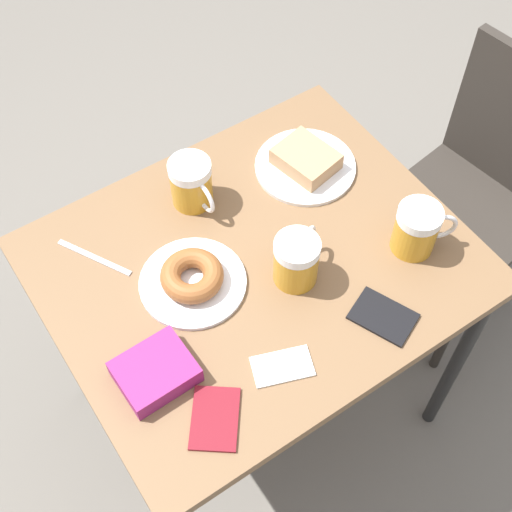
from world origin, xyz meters
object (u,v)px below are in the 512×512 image
at_px(plate_with_donut, 192,278).
at_px(beer_mug_right, 192,183).
at_px(chair, 487,177).
at_px(passport_near_edge, 383,316).
at_px(passport_far_edge, 215,418).
at_px(napkin_folded, 282,366).
at_px(beer_mug_left, 417,229).
at_px(plate_with_cake, 306,162).
at_px(fork, 94,257).
at_px(beer_mug_center, 297,260).
at_px(blue_pouch, 155,372).

xyz_separation_m(plate_with_donut, beer_mug_right, (-0.19, 0.12, 0.04)).
distance_m(chair, passport_near_edge, 0.73).
height_order(passport_near_edge, passport_far_edge, same).
distance_m(plate_with_donut, beer_mug_right, 0.23).
height_order(plate_with_donut, napkin_folded, plate_with_donut).
relative_size(plate_with_donut, beer_mug_left, 1.73).
distance_m(plate_with_cake, fork, 0.53).
relative_size(plate_with_cake, beer_mug_right, 1.72).
height_order(beer_mug_left, passport_far_edge, beer_mug_left).
xyz_separation_m(beer_mug_center, blue_pouch, (0.04, -0.36, -0.04)).
bearing_deg(fork, plate_with_cake, 85.17).
bearing_deg(plate_with_donut, chair, 88.73).
xyz_separation_m(fork, blue_pouch, (0.32, -0.03, 0.02)).
bearing_deg(beer_mug_left, beer_mug_right, -138.49).
bearing_deg(passport_near_edge, beer_mug_left, 121.60).
xyz_separation_m(beer_mug_left, beer_mug_center, (-0.08, -0.26, 0.00)).
xyz_separation_m(plate_with_donut, beer_mug_center, (0.10, 0.19, 0.04)).
height_order(plate_with_cake, passport_far_edge, plate_with_cake).
bearing_deg(beer_mug_left, plate_with_cake, -168.74).
bearing_deg(plate_with_cake, chair, 74.18).
distance_m(chair, fork, 1.11).
height_order(plate_with_cake, passport_near_edge, plate_with_cake).
relative_size(plate_with_cake, plate_with_donut, 1.05).
height_order(chair, napkin_folded, chair).
xyz_separation_m(napkin_folded, fork, (-0.44, -0.19, -0.00)).
relative_size(beer_mug_left, fork, 0.78).
relative_size(fork, blue_pouch, 1.14).
xyz_separation_m(beer_mug_right, passport_near_edge, (0.48, 0.16, -0.06)).
relative_size(chair, fork, 5.24).
xyz_separation_m(chair, plate_with_cake, (-0.15, -0.53, 0.25)).
distance_m(chair, napkin_folded, 0.94).
bearing_deg(plate_with_donut, passport_far_edge, -23.23).
bearing_deg(napkin_folded, chair, 105.48).
bearing_deg(blue_pouch, passport_far_edge, 19.54).
bearing_deg(fork, beer_mug_right, 93.94).
height_order(beer_mug_right, napkin_folded, beer_mug_right).
height_order(beer_mug_left, beer_mug_right, same).
height_order(beer_mug_left, beer_mug_center, same).
distance_m(plate_with_cake, plate_with_donut, 0.41).
distance_m(plate_with_cake, napkin_folded, 0.52).
bearing_deg(beer_mug_right, napkin_folded, -8.94).
relative_size(chair, plate_with_donut, 3.88).
bearing_deg(plate_with_donut, fork, -140.76).
xyz_separation_m(beer_mug_center, passport_far_edge, (0.18, -0.31, -0.06)).
bearing_deg(blue_pouch, plate_with_donut, 130.34).
xyz_separation_m(plate_with_cake, napkin_folded, (0.39, -0.34, -0.02)).
relative_size(napkin_folded, fork, 0.80).
xyz_separation_m(chair, plate_with_donut, (-0.02, -0.92, 0.26)).
bearing_deg(beer_mug_right, chair, 75.09).
bearing_deg(fork, plate_with_donut, 39.24).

